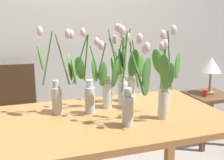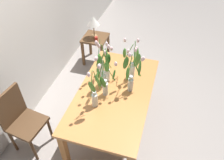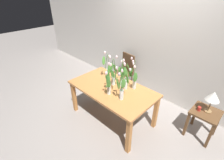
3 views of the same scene
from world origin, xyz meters
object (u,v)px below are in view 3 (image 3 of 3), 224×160
at_px(tulip_vase_2, 122,87).
at_px(dining_table, 112,92).
at_px(tulip_vase_4, 108,71).
at_px(side_table, 204,117).
at_px(tulip_vase_5, 127,78).
at_px(pillar_candle, 199,109).
at_px(table_lamp, 213,97).
at_px(tulip_vase_0, 134,80).
at_px(dining_chair, 125,70).
at_px(tulip_vase_6, 109,83).
at_px(tulip_vase_1, 122,76).
at_px(tulip_vase_3, 113,75).

bearing_deg(tulip_vase_2, dining_table, 157.46).
bearing_deg(dining_table, tulip_vase_4, 151.20).
bearing_deg(side_table, tulip_vase_2, -139.41).
bearing_deg(tulip_vase_5, tulip_vase_2, -63.20).
bearing_deg(pillar_candle, table_lamp, 34.71).
bearing_deg(side_table, tulip_vase_4, -159.65).
relative_size(tulip_vase_0, tulip_vase_5, 1.09).
height_order(dining_chair, pillar_candle, dining_chair).
xyz_separation_m(tulip_vase_2, side_table, (1.09, 0.93, -0.54)).
relative_size(tulip_vase_0, tulip_vase_6, 1.00).
relative_size(dining_table, tulip_vase_4, 2.78).
height_order(tulip_vase_0, dining_chair, tulip_vase_0).
bearing_deg(pillar_candle, tulip_vase_4, -160.31).
xyz_separation_m(tulip_vase_1, tulip_vase_2, (0.26, -0.31, 0.02)).
relative_size(dining_table, tulip_vase_5, 2.97).
xyz_separation_m(tulip_vase_2, tulip_vase_3, (-0.43, 0.24, -0.03)).
relative_size(dining_table, tulip_vase_1, 2.72).
height_order(tulip_vase_4, side_table, tulip_vase_4).
bearing_deg(pillar_candle, dining_chair, 170.65).
bearing_deg(tulip_vase_0, tulip_vase_4, -169.49).
xyz_separation_m(dining_table, tulip_vase_4, (-0.27, 0.15, 0.28)).
bearing_deg(pillar_candle, tulip_vase_5, -154.74).
bearing_deg(tulip_vase_2, dining_chair, 127.83).
xyz_separation_m(tulip_vase_1, dining_chair, (-0.67, 0.88, -0.43)).
bearing_deg(tulip_vase_5, tulip_vase_1, -167.11).
bearing_deg(dining_chair, table_lamp, -6.59).
bearing_deg(dining_table, tulip_vase_6, -58.75).
xyz_separation_m(tulip_vase_2, tulip_vase_4, (-0.63, 0.30, -0.04)).
bearing_deg(tulip_vase_6, tulip_vase_2, 9.76).
xyz_separation_m(tulip_vase_3, tulip_vase_4, (-0.20, 0.05, -0.01)).
distance_m(tulip_vase_0, tulip_vase_5, 0.13).
xyz_separation_m(dining_table, tulip_vase_2, (0.35, -0.15, 0.32)).
height_order(tulip_vase_1, tulip_vase_2, tulip_vase_1).
bearing_deg(dining_chair, tulip_vase_0, -42.47).
height_order(tulip_vase_1, tulip_vase_5, tulip_vase_1).
distance_m(tulip_vase_2, tulip_vase_4, 0.69).
xyz_separation_m(tulip_vase_2, pillar_candle, (0.98, 0.87, -0.39)).
relative_size(tulip_vase_2, tulip_vase_6, 1.00).
bearing_deg(side_table, tulip_vase_3, -155.52).
xyz_separation_m(dining_table, tulip_vase_5, (0.19, 0.18, 0.29)).
height_order(tulip_vase_3, tulip_vase_4, tulip_vase_4).
distance_m(tulip_vase_0, pillar_candle, 1.20).
bearing_deg(dining_table, table_lamp, 29.05).
height_order(tulip_vase_6, table_lamp, tulip_vase_6).
bearing_deg(tulip_vase_4, tulip_vase_6, -41.08).
xyz_separation_m(tulip_vase_0, side_table, (1.15, 0.53, -0.48)).
bearing_deg(tulip_vase_6, tulip_vase_3, 123.89).
distance_m(dining_table, tulip_vase_3, 0.32).
xyz_separation_m(tulip_vase_0, tulip_vase_2, (0.06, -0.40, 0.06)).
xyz_separation_m(tulip_vase_5, tulip_vase_6, (-0.07, -0.37, 0.03)).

